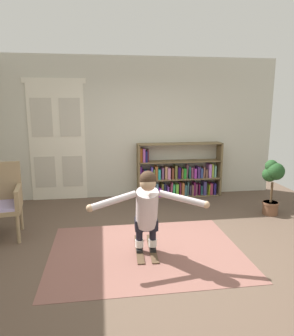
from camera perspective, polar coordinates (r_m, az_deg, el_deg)
ground_plane at (r=4.46m, az=1.95°, el=-14.41°), size 7.20×7.20×0.00m
back_wall at (r=6.60m, az=-2.01°, el=7.25°), size 6.00×0.10×2.90m
double_door at (r=6.58m, az=-16.05°, el=4.86°), size 1.22×0.05×2.45m
rug at (r=4.37m, az=-0.19°, el=-14.96°), size 2.56×1.96×0.01m
bookshelf at (r=6.70m, az=5.42°, el=-1.42°), size 1.80×0.30×1.15m
potted_plant at (r=5.95m, az=21.91°, el=-2.18°), size 0.35×0.36×0.99m
skis_pair at (r=4.38m, az=-0.22°, el=-14.57°), size 0.31×0.75×0.07m
person_skier at (r=3.97m, az=0.00°, el=-7.15°), size 1.47×0.58×1.10m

